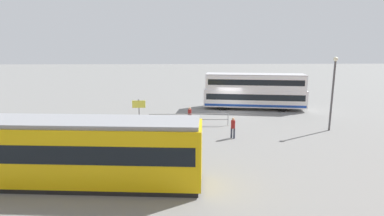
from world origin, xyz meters
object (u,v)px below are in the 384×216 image
at_px(double_decker_bus, 254,91).
at_px(street_lamp, 333,88).
at_px(tram_yellow, 72,151).
at_px(pedestrian_near_railing, 190,115).
at_px(info_sign, 139,108).
at_px(pedestrian_crossing, 233,126).

xyz_separation_m(double_decker_bus, street_lamp, (-4.31, 8.73, 1.59)).
relative_size(double_decker_bus, tram_yellow, 0.84).
relative_size(pedestrian_near_railing, info_sign, 0.68).
bearing_deg(pedestrian_crossing, street_lamp, -167.03).
height_order(double_decker_bus, pedestrian_near_railing, double_decker_bus).
bearing_deg(pedestrian_near_railing, pedestrian_crossing, 129.26).
xyz_separation_m(double_decker_bus, tram_yellow, (13.39, 18.07, -0.23)).
distance_m(double_decker_bus, pedestrian_crossing, 11.43).
xyz_separation_m(pedestrian_crossing, street_lamp, (-8.34, -1.92, 2.65)).
height_order(info_sign, street_lamp, street_lamp).
xyz_separation_m(pedestrian_near_railing, info_sign, (4.37, 0.19, 0.72)).
height_order(double_decker_bus, pedestrian_crossing, double_decker_bus).
bearing_deg(street_lamp, pedestrian_near_railing, -9.71).
height_order(tram_yellow, info_sign, tram_yellow).
bearing_deg(double_decker_bus, pedestrian_crossing, 69.29).
xyz_separation_m(tram_yellow, street_lamp, (-17.71, -9.35, 1.82)).
relative_size(tram_yellow, info_sign, 5.56).
xyz_separation_m(tram_yellow, pedestrian_near_railing, (-6.19, -11.32, -0.82)).
distance_m(double_decker_bus, pedestrian_near_railing, 9.93).
xyz_separation_m(pedestrian_crossing, info_sign, (7.55, -3.70, 0.73)).
bearing_deg(pedestrian_crossing, tram_yellow, 38.40).
bearing_deg(tram_yellow, pedestrian_crossing, -141.60).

